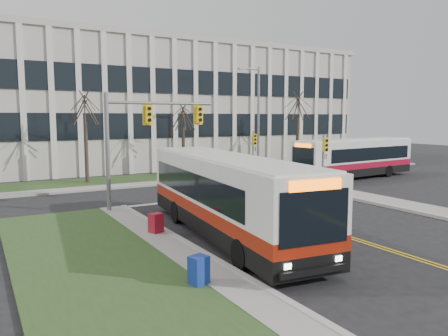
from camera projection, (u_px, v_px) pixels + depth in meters
ground at (309, 225)px, 20.13m from camera, size 120.00×120.00×0.00m
grass_verge at (135, 314)px, 10.86m from camera, size 5.00×26.00×0.12m
sidewalk_west at (237, 290)px, 12.35m from camera, size 1.20×26.00×0.14m
sidewalk_cross at (232, 177)px, 35.69m from camera, size 44.00×1.60×0.14m
building_lawn at (216, 174)px, 38.10m from camera, size 44.00×5.00×0.12m
office_building at (163, 108)px, 47.75m from camera, size 40.00×16.00×12.00m
mast_arm_signal at (139, 130)px, 23.02m from camera, size 6.11×0.38×6.20m
signal_pole_near at (324, 154)px, 29.35m from camera, size 0.34×0.39×3.80m
signal_pole_far at (254, 147)px, 36.67m from camera, size 0.34×0.39×3.80m
streetlight at (257, 114)px, 37.46m from camera, size 2.15×0.25×9.20m
directory_sign at (193, 163)px, 36.30m from camera, size 1.50×0.12×2.00m
tree_left at (85, 110)px, 32.02m from camera, size 1.80×1.80×7.70m
tree_mid at (183, 118)px, 36.23m from camera, size 1.80×1.80×6.82m
tree_right at (298, 107)px, 41.88m from camera, size 1.80×1.80×8.25m
bus_main at (227, 197)px, 18.04m from camera, size 4.04×12.54×3.29m
bus_cross at (354, 159)px, 35.58m from camera, size 11.88×3.47×3.12m
newspaper_box_blue at (199, 272)px, 12.65m from camera, size 0.59×0.56×0.95m
newspaper_box_red at (156, 224)px, 18.27m from camera, size 0.62×0.59×0.95m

